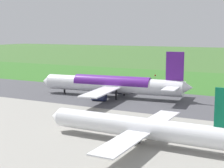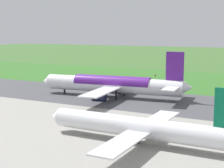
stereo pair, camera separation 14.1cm
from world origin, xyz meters
The scene contains 8 objects.
ground_plane centered at (0.00, 0.00, 0.00)m, with size 800.00×800.00×0.00m, color #3D662D.
runway_asphalt centered at (0.00, 0.00, 0.03)m, with size 600.00×34.48×0.06m, color #47474C.
apron_concrete centered at (0.00, 48.51, 0.03)m, with size 440.00×110.00×0.05m, color gray.
grass_verge_foreground centered at (0.00, -47.05, 0.02)m, with size 600.00×80.00×0.04m, color #346B27.
airliner_main centered at (8.75, -0.04, 4.35)m, with size 54.14×44.39×15.88m.
airliner_parked_mid centered at (-18.79, 41.57, 3.38)m, with size 42.29×34.50×12.38m.
no_stopping_sign centered at (10.21, -44.21, 1.65)m, with size 0.60×0.10×2.80m.
traffic_cone_orange centered at (16.13, -44.06, 0.28)m, with size 0.40×0.40×0.55m, color orange.
Camera 2 is at (-44.82, 103.23, 21.98)m, focal length 56.06 mm.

